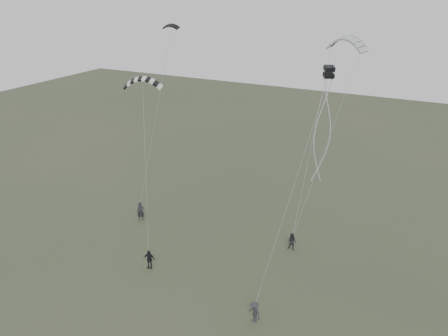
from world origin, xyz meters
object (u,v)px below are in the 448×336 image
at_px(flyer_right, 292,242).
at_px(kite_box, 329,72).
at_px(kite_dark_small, 171,25).
at_px(kite_pale_large, 347,38).
at_px(flyer_center, 149,259).
at_px(flyer_left, 141,211).
at_px(flyer_far, 254,312).
at_px(kite_striped, 142,79).

xyz_separation_m(flyer_right, kite_box, (2.65, -3.42, 15.63)).
relative_size(kite_dark_small, kite_pale_large, 0.40).
height_order(flyer_center, kite_box, kite_box).
bearing_deg(flyer_left, flyer_far, -60.96).
bearing_deg(flyer_left, kite_pale_large, -2.49).
relative_size(flyer_center, kite_dark_small, 1.04).
xyz_separation_m(flyer_center, kite_dark_small, (-3.59, 10.28, 17.46)).
xyz_separation_m(kite_dark_small, kite_striped, (1.29, -6.41, -3.52)).
bearing_deg(flyer_right, kite_striped, -158.96).
bearing_deg(kite_pale_large, flyer_right, -73.61).
xyz_separation_m(flyer_right, kite_pale_large, (1.23, 8.23, 16.54)).
distance_m(flyer_left, kite_striped, 14.33).
relative_size(flyer_right, flyer_far, 1.00).
bearing_deg(kite_dark_small, flyer_center, -70.70).
bearing_deg(flyer_far, kite_pale_large, 113.80).
distance_m(flyer_right, kite_dark_small, 22.08).
distance_m(flyer_right, flyer_center, 12.44).
height_order(flyer_far, kite_dark_small, kite_dark_small).
bearing_deg(flyer_left, flyer_right, -27.42).
bearing_deg(kite_dark_small, flyer_left, -113.72).
bearing_deg(kite_striped, kite_box, -21.91).
height_order(flyer_center, kite_striped, kite_striped).
xyz_separation_m(kite_striped, kite_box, (14.63, 0.53, 1.67)).
xyz_separation_m(flyer_right, kite_dark_small, (-13.26, 2.46, 17.48)).
xyz_separation_m(flyer_far, kite_dark_small, (-13.78, 12.16, 17.48)).
bearing_deg(flyer_right, kite_box, -49.40).
distance_m(kite_pale_large, kite_striped, 18.15).
relative_size(flyer_far, kite_box, 2.27).
distance_m(flyer_right, kite_striped, 18.82).
distance_m(flyer_far, kite_box, 16.98).
relative_size(flyer_center, kite_striped, 0.54).
relative_size(kite_striped, kite_box, 4.30).
distance_m(kite_pale_large, kite_box, 11.77).
height_order(flyer_left, flyer_right, flyer_left).
height_order(flyer_left, kite_striped, kite_striped).
xyz_separation_m(flyer_right, kite_striped, (-11.98, -3.95, 13.97)).
bearing_deg(flyer_right, flyer_left, -170.91).
distance_m(flyer_left, kite_dark_small, 17.90).
bearing_deg(flyer_far, flyer_right, 119.13).
height_order(flyer_right, kite_striped, kite_striped).
height_order(kite_dark_small, kite_striped, kite_dark_small).
xyz_separation_m(kite_dark_small, kite_box, (15.92, -5.88, -1.85)).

